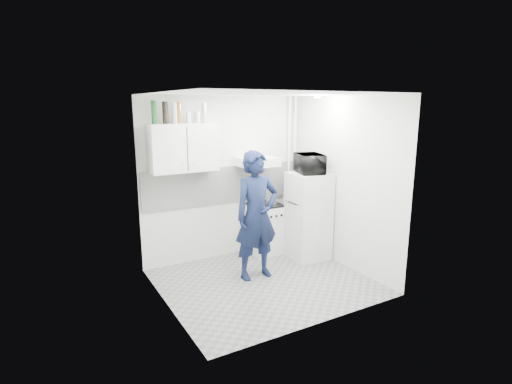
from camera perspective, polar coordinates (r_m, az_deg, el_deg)
floor at (r=5.81m, az=1.24°, el=-12.73°), size 2.80×2.80×0.00m
ceiling at (r=5.26m, az=1.37°, el=13.85°), size 2.80×2.80×0.00m
wall_back at (r=6.47m, az=-4.41°, el=1.97°), size 2.80×0.00×2.80m
wall_left at (r=4.83m, az=-13.08°, el=-1.88°), size 0.00×2.60×2.60m
wall_right at (r=6.21m, az=12.45°, el=1.28°), size 0.00×2.60×2.60m
person at (r=5.67m, az=0.09°, el=-3.38°), size 0.68×0.44×1.85m
stove at (r=6.75m, az=1.32°, el=-5.34°), size 0.51×0.51×0.82m
fridge at (r=6.51m, az=7.48°, el=-3.42°), size 0.61×0.61×1.41m
stove_top at (r=6.63m, az=1.34°, el=-1.82°), size 0.49×0.49×0.03m
saucepan at (r=6.60m, az=2.22°, el=-1.31°), size 0.18×0.18×0.10m
microwave at (r=6.33m, az=7.69°, el=4.05°), size 0.63×0.52×0.30m
bottle_a at (r=5.80m, az=-14.37°, el=10.98°), size 0.08×0.08×0.32m
bottle_b at (r=5.84m, az=-12.84°, el=11.00°), size 0.08×0.08×0.31m
bottle_c at (r=5.88m, az=-11.56°, el=11.01°), size 0.07×0.07×0.30m
bottle_d at (r=5.90m, az=-10.96°, el=11.08°), size 0.07×0.07×0.31m
canister_a at (r=5.95m, az=-9.60°, el=10.49°), size 0.07×0.07×0.17m
canister_b at (r=6.00m, az=-8.42°, el=10.52°), size 0.09×0.09×0.17m
bottle_e at (r=6.04m, az=-7.42°, el=11.13°), size 0.07×0.07×0.29m
upper_cabinet at (r=5.95m, az=-10.35°, el=6.25°), size 1.00×0.35×0.70m
range_hood at (r=6.41m, az=0.16°, el=4.36°), size 0.60×0.50×0.14m
backsplash at (r=6.47m, az=-4.34°, el=1.08°), size 2.74×0.03×0.60m
pipe_a at (r=7.05m, az=5.48°, el=2.81°), size 0.05×0.05×2.60m
pipe_b at (r=6.98m, az=4.67°, el=2.73°), size 0.04×0.04×2.60m
ceiling_spot_fixture at (r=5.99m, az=8.79°, el=13.25°), size 0.10×0.10×0.02m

